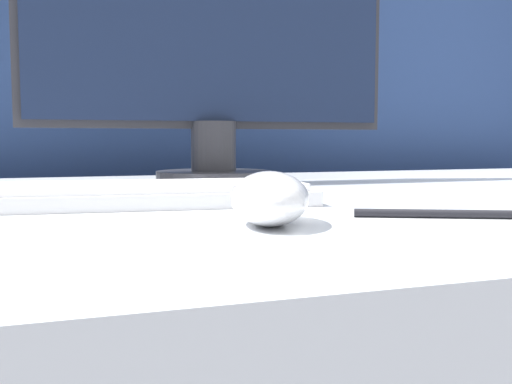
% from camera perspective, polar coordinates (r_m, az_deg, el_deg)
% --- Properties ---
extents(partition_panel, '(5.00, 0.03, 1.35)m').
position_cam_1_polar(partition_panel, '(1.35, -8.51, -0.89)').
color(partition_panel, navy).
rests_on(partition_panel, ground_plane).
extents(computer_mouse_near, '(0.10, 0.13, 0.04)m').
position_cam_1_polar(computer_mouse_near, '(0.50, 1.32, -0.59)').
color(computer_mouse_near, silver).
rests_on(computer_mouse_near, desk).
extents(keyboard, '(0.40, 0.17, 0.02)m').
position_cam_1_polar(keyboard, '(0.66, -11.44, -0.23)').
color(keyboard, silver).
rests_on(keyboard, desk).
extents(monitor, '(0.60, 0.19, 0.51)m').
position_cam_1_polar(monitor, '(1.00, -4.17, 16.45)').
color(monitor, '#28282D').
rests_on(monitor, desk).
extents(pen, '(0.13, 0.07, 0.01)m').
position_cam_1_polar(pen, '(0.57, 16.55, -2.00)').
color(pen, black).
rests_on(pen, desk).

